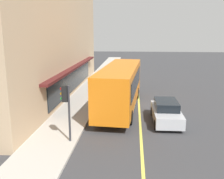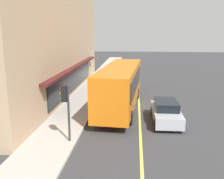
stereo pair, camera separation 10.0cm
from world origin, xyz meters
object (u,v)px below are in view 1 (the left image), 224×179
Objects in this scene: traffic_light at (66,100)px; pedestrian_near_storefront at (96,80)px; car_silver at (166,112)px; bus at (121,85)px.

traffic_light is 12.88m from pedestrian_near_storefront.
pedestrian_near_storefront is at bearing 1.21° from traffic_light.
traffic_light is 0.74× the size of car_silver.
bus is 3.53× the size of traffic_light.
pedestrian_near_storefront is at bearing 35.27° from car_silver.
car_silver is 10.82m from pedestrian_near_storefront.
car_silver is at bearing -131.39° from bus.
bus is at bearing -20.77° from traffic_light.
pedestrian_near_storefront is (12.81, 0.27, -1.33)m from traffic_light.
traffic_light is at bearing 123.70° from car_silver.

